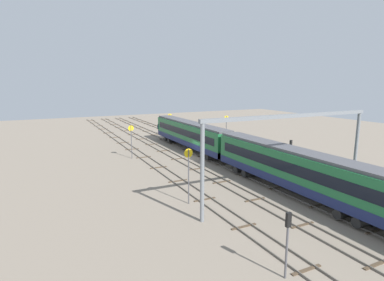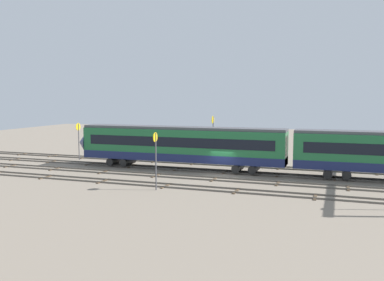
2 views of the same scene
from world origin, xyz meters
name	(u,v)px [view 2 (image 2 of 2)]	position (x,y,z in m)	size (l,w,h in m)	color
ground_plane	(220,176)	(0.00, 0.00, 0.00)	(137.30, 137.30, 0.00)	gray
track_near_foreground	(235,165)	(0.00, -6.82, 0.07)	(121.30, 2.40, 0.16)	#59544C
track_with_train	(226,171)	(0.00, -2.27, 0.07)	(121.30, 2.40, 0.16)	#59544C
track_middle	(214,179)	(0.00, 2.27, 0.07)	(121.30, 2.40, 0.16)	#59544C
track_second_far	(200,188)	(0.00, 6.82, 0.07)	(121.30, 2.40, 0.16)	#59544C
speed_sign_near_foreground	(213,132)	(3.32, -8.54, 3.85)	(0.14, 0.97, 5.94)	#4C4C51
speed_sign_mid_trackside	(156,153)	(3.60, 8.64, 3.32)	(0.14, 0.86, 5.20)	#4C4C51
speed_sign_distant_end	(79,135)	(20.81, -4.88, 3.25)	(0.14, 0.99, 4.91)	#4C4C51
signal_light_trackside_departure	(343,146)	(-12.28, -8.84, 2.72)	(0.31, 0.32, 4.13)	#4C4C51
relay_cabinet	(315,159)	(-9.25, -9.34, 0.91)	(1.07, 0.73, 1.82)	gray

